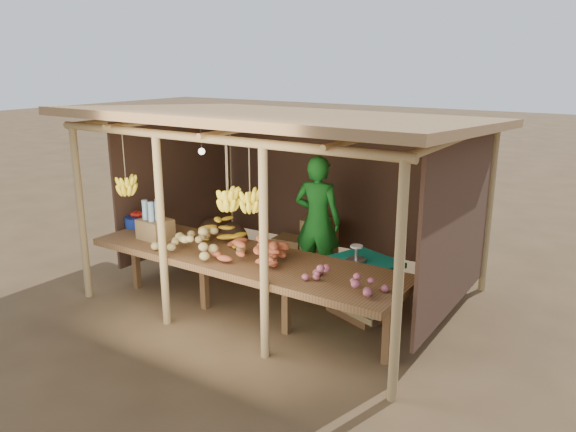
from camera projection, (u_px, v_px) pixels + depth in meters
The scene contains 13 objects.
ground at pixel (288, 293), 7.37m from camera, with size 60.00×60.00×0.00m, color brown.
stall_structure at pixel (285, 147), 6.88m from camera, with size 4.70×3.50×2.43m.
counter at pixel (243, 261), 6.41m from camera, with size 3.90×1.05×0.80m.
potato_heap at pixel (198, 237), 6.45m from camera, with size 0.95×0.57×0.36m, color tan, non-canonical shape.
sweet_potato_heap at pixel (252, 245), 6.20m from camera, with size 0.96×0.58×0.36m, color #C05831, non-canonical shape.
onion_heap at pixel (340, 272), 5.41m from camera, with size 0.82×0.49×0.36m, color #A6515E, non-canonical shape.
banana_pile at pixel (218, 229), 6.80m from camera, with size 0.62×0.37×0.35m, color yellow, non-canonical shape.
tomato_basin at pixel (139, 220), 7.53m from camera, with size 0.37×0.37×0.20m.
bottle_box at pixel (155, 224), 6.96m from camera, with size 0.42×0.34×0.50m.
vendor at pixel (318, 221), 7.48m from camera, with size 0.64×0.42×1.76m, color #1A7722.
tarp_crate at pixel (363, 285), 6.67m from camera, with size 0.93×0.86×0.90m.
carton_stack at pixel (309, 245), 8.27m from camera, with size 0.96×0.37×0.73m.
burlap_sacks at pixel (222, 237), 8.77m from camera, with size 0.93×0.49×0.66m.
Camera 1 is at (3.74, -5.72, 2.95)m, focal length 35.00 mm.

